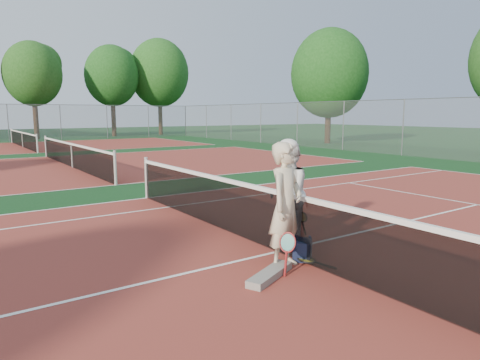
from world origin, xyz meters
The scene contains 22 objects.
ground centered at (0.00, 0.00, 0.00)m, with size 130.00×130.00×0.00m, color #0D3314.
court_main centered at (0.00, 0.00, 0.00)m, with size 23.77×10.97×0.01m, color maroon.
court_far_a centered at (0.00, 13.50, 0.00)m, with size 23.77×10.97×0.01m, color maroon.
court_far_b centered at (0.00, 27.00, 0.00)m, with size 23.77×10.97×0.01m, color maroon.
net_main centered at (0.00, 0.00, 0.51)m, with size 0.10×10.98×1.02m, color black, non-canonical shape.
net_far_a centered at (0.00, 13.50, 0.51)m, with size 0.10×10.98×1.02m, color black, non-canonical shape.
net_far_b centered at (0.00, 27.00, 0.51)m, with size 0.10×10.98×1.02m, color black, non-canonical shape.
fence_back centered at (0.00, 34.00, 1.50)m, with size 32.00×0.06×3.00m, color slate, non-canonical shape.
fence_right centered at (16.00, 6.75, 1.50)m, with size 54.50×0.06×3.00m, color slate, non-canonical shape.
player_a centered at (-0.35, -0.57, 0.92)m, with size 0.67×0.44×1.84m, color beige.
player_b centered at (0.50, 0.37, 0.88)m, with size 0.85×0.66×1.75m, color silver.
racket_red centered at (-0.51, -0.81, 0.29)m, with size 0.20×0.27×0.58m, color maroon, non-canonical shape.
racket_black_held centered at (0.83, 0.37, 0.26)m, with size 0.35×0.27×0.52m, color black, non-canonical shape.
racket_spare centered at (-0.01, -0.68, 0.04)m, with size 0.60×0.27×0.09m, color black, non-canonical shape.
sports_bag_navy centered at (0.07, -0.49, 0.15)m, with size 0.38×0.26×0.30m, color black.
sports_bag_purple centered at (0.19, -0.03, 0.12)m, with size 0.30×0.21×0.25m, color black.
net_cover_canvas centered at (-0.82, -0.81, 0.05)m, with size 0.98×0.23×0.10m, color slate.
water_bottle centered at (0.25, -0.46, 0.15)m, with size 0.09×0.09×0.30m, color #C9E5FF.
tree_back_3 centered at (2.50, 36.62, 5.66)m, with size 4.89×4.89×8.50m.
tree_back_4 centered at (9.76, 37.44, 5.91)m, with size 5.18×5.18×8.91m.
tree_back_5 centered at (14.98, 37.85, 6.48)m, with size 6.19×6.19×10.06m.
tree_right_1 centered at (19.82, 18.00, 5.21)m, with size 5.75×5.75×8.52m.
Camera 1 is at (-4.34, -5.18, 2.24)m, focal length 32.00 mm.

